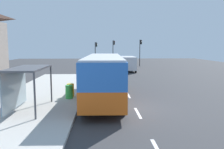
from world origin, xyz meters
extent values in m
cube|color=#38383A|center=(0.00, 14.00, -0.02)|extent=(56.00, 92.00, 0.04)
cube|color=beige|center=(-6.40, 2.00, 0.09)|extent=(6.20, 30.00, 0.18)
cube|color=silver|center=(0.25, -1.00, 0.01)|extent=(0.16, 2.20, 0.01)
cube|color=silver|center=(0.25, 4.00, 0.01)|extent=(0.16, 2.20, 0.01)
cube|color=silver|center=(0.25, 9.00, 0.01)|extent=(0.16, 2.20, 0.01)
cube|color=silver|center=(0.25, 14.00, 0.01)|extent=(0.16, 2.20, 0.01)
cube|color=silver|center=(0.25, 19.00, 0.01)|extent=(0.16, 2.20, 0.01)
cube|color=silver|center=(0.25, 24.00, 0.01)|extent=(0.16, 2.20, 0.01)
cube|color=silver|center=(0.25, 29.00, 0.01)|extent=(0.16, 2.20, 0.01)
cube|color=orange|center=(-1.70, 2.48, 1.07)|extent=(2.75, 11.05, 1.15)
cube|color=blue|center=(-1.70, 2.48, 2.38)|extent=(2.75, 11.05, 1.45)
cube|color=silver|center=(-1.70, 2.48, 3.15)|extent=(2.62, 10.83, 0.12)
cube|color=black|center=(-1.57, 7.92, 2.30)|extent=(2.30, 0.17, 1.22)
cube|color=black|center=(-2.92, 2.00, 2.30)|extent=(0.28, 8.58, 1.10)
cylinder|color=black|center=(-2.74, 6.40, 0.50)|extent=(0.30, 1.01, 1.00)
cylinder|color=black|center=(-0.48, 6.35, 0.50)|extent=(0.30, 1.01, 1.00)
cylinder|color=black|center=(-2.91, -1.20, 0.50)|extent=(0.30, 1.01, 1.00)
cylinder|color=black|center=(-0.66, -1.25, 0.50)|extent=(0.30, 1.01, 1.00)
cube|color=silver|center=(2.20, 21.72, 1.32)|extent=(2.04, 5.22, 1.96)
cube|color=black|center=(2.20, 21.72, 1.66)|extent=(2.06, 3.14, 0.44)
cylinder|color=black|center=(3.08, 19.71, 0.34)|extent=(0.23, 0.68, 0.68)
cylinder|color=black|center=(1.28, 19.72, 0.34)|extent=(0.23, 0.68, 0.68)
cylinder|color=black|center=(3.12, 23.71, 0.34)|extent=(0.23, 0.68, 0.68)
cylinder|color=black|center=(1.32, 23.72, 0.34)|extent=(0.23, 0.68, 0.68)
cube|color=#195933|center=(2.30, 38.43, 0.62)|extent=(1.89, 4.43, 0.60)
cube|color=black|center=(2.30, 38.63, 1.22)|extent=(1.63, 2.41, 0.60)
cylinder|color=black|center=(3.15, 36.95, 0.32)|extent=(0.21, 0.64, 0.64)
cylinder|color=black|center=(1.51, 36.92, 0.32)|extent=(0.21, 0.64, 0.64)
cylinder|color=black|center=(3.09, 39.95, 0.32)|extent=(0.21, 0.64, 0.64)
cylinder|color=black|center=(1.45, 39.92, 0.32)|extent=(0.21, 0.64, 0.64)
cube|color=#A51919|center=(2.30, 29.57, 0.62)|extent=(1.87, 4.43, 0.60)
cube|color=black|center=(2.30, 29.37, 1.22)|extent=(1.62, 2.40, 0.60)
cylinder|color=black|center=(1.46, 31.06, 0.32)|extent=(0.21, 0.64, 0.64)
cylinder|color=black|center=(3.09, 31.09, 0.32)|extent=(0.21, 0.64, 0.64)
cylinder|color=black|center=(1.51, 28.06, 0.32)|extent=(0.21, 0.64, 0.64)
cylinder|color=black|center=(3.14, 28.09, 0.32)|extent=(0.21, 0.64, 0.64)
cylinder|color=green|center=(-4.20, 2.28, 0.66)|extent=(0.52, 0.52, 0.95)
cylinder|color=yellow|center=(-4.20, 2.98, 0.66)|extent=(0.52, 0.52, 0.95)
cylinder|color=#2D2D2D|center=(5.40, 30.55, 2.58)|extent=(0.14, 0.14, 5.17)
cube|color=black|center=(5.62, 30.55, 4.67)|extent=(0.24, 0.28, 0.84)
sphere|color=red|center=(5.74, 30.55, 4.95)|extent=(0.16, 0.16, 0.16)
sphere|color=#3C2C03|center=(5.74, 30.55, 4.67)|extent=(0.16, 0.16, 0.16)
sphere|color=black|center=(5.74, 30.55, 4.39)|extent=(0.16, 0.16, 0.16)
cylinder|color=#2D2D2D|center=(-3.20, 31.35, 2.35)|extent=(0.14, 0.14, 4.71)
cube|color=black|center=(-2.98, 31.35, 4.21)|extent=(0.24, 0.28, 0.84)
sphere|color=#360606|center=(-2.86, 31.35, 4.49)|extent=(0.16, 0.16, 0.16)
sphere|color=#F2B20C|center=(-2.86, 31.35, 4.21)|extent=(0.16, 0.16, 0.16)
sphere|color=black|center=(-2.86, 31.35, 3.93)|extent=(0.16, 0.16, 0.16)
cylinder|color=#2D2D2D|center=(0.30, 32.15, 2.53)|extent=(0.14, 0.14, 5.06)
cube|color=black|center=(0.52, 32.15, 4.56)|extent=(0.24, 0.28, 0.84)
sphere|color=red|center=(0.64, 32.15, 4.84)|extent=(0.16, 0.16, 0.16)
sphere|color=#3C2C03|center=(0.64, 32.15, 4.56)|extent=(0.16, 0.16, 0.16)
sphere|color=black|center=(0.64, 32.15, 4.28)|extent=(0.16, 0.16, 0.16)
cube|color=#4C4C51|center=(-6.10, -0.57, 2.63)|extent=(1.80, 4.00, 0.10)
cube|color=#8CA5B2|center=(-6.95, -0.57, 1.43)|extent=(0.06, 3.80, 2.30)
cylinder|color=#4C4C51|center=(-5.25, -2.47, 1.40)|extent=(0.10, 0.10, 2.44)
cylinder|color=#4C4C51|center=(-5.25, 1.33, 1.40)|extent=(0.10, 0.10, 2.44)
camera|label=1|loc=(-1.81, -14.17, 3.90)|focal=37.32mm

